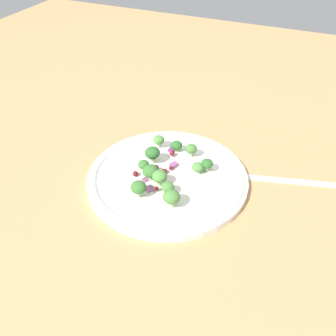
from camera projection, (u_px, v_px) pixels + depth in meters
ground_plane at (153, 181)px, 65.92cm from camera, size 180.00×180.00×2.00cm
plate at (168, 176)px, 64.03cm from camera, size 27.86×27.86×1.70cm
dressing_pool at (168, 174)px, 63.75cm from camera, size 16.16×16.16×0.20cm
broccoli_floret_0 at (138, 188)px, 57.96cm from camera, size 2.55×2.55×2.58cm
broccoli_floret_1 at (160, 177)px, 60.29cm from camera, size 2.54×2.54×2.57cm
broccoli_floret_2 at (168, 187)px, 58.80cm from camera, size 2.06×2.06×2.09cm
broccoli_floret_3 at (143, 165)px, 63.03cm from camera, size 1.96×1.96×1.98cm
broccoli_floret_4 at (207, 164)px, 63.38cm from camera, size 2.09×2.09×2.12cm
broccoli_floret_5 at (172, 197)px, 56.18cm from camera, size 2.70×2.70×2.74cm
broccoli_floret_6 at (176, 146)px, 68.17cm from camera, size 2.18×2.18×2.21cm
broccoli_floret_7 at (152, 153)px, 64.71cm from camera, size 2.72×2.72×2.75cm
broccoli_floret_8 at (151, 171)px, 61.63cm from camera, size 2.74×2.74×2.77cm
broccoli_floret_9 at (191, 149)px, 66.58cm from camera, size 2.19×2.19×2.21cm
broccoli_floret_10 at (198, 167)px, 63.10cm from camera, size 2.03×2.03×2.06cm
broccoli_floret_11 at (159, 140)px, 68.73cm from camera, size 2.16×2.16×2.19cm
cranberry_0 at (157, 189)px, 59.68cm from camera, size 0.70×0.70×0.70cm
cranberry_1 at (153, 176)px, 62.30cm from camera, size 0.94×0.94×0.94cm
cranberry_2 at (171, 168)px, 64.07cm from camera, size 0.73×0.73×0.73cm
cranberry_3 at (135, 174)px, 62.92cm from camera, size 0.96×0.96×0.96cm
cranberry_4 at (156, 168)px, 63.57cm from camera, size 0.98×0.98×0.98cm
cranberry_5 at (163, 173)px, 63.03cm from camera, size 1.00×1.00×1.00cm
cranberry_6 at (172, 153)px, 67.02cm from camera, size 0.94×0.94×0.94cm
onion_bit_0 at (149, 189)px, 60.51cm from camera, size 1.78×1.81×0.54cm
onion_bit_1 at (172, 194)px, 58.94cm from camera, size 1.37×1.38×0.54cm
onion_bit_2 at (145, 180)px, 62.37cm from camera, size 1.35×1.32×0.30cm
onion_bit_3 at (174, 164)px, 64.93cm from camera, size 1.62×1.52×0.43cm
onion_bit_4 at (172, 150)px, 68.96cm from camera, size 1.37×1.26×0.50cm
fork at (274, 179)px, 64.36cm from camera, size 6.55×18.43×0.50cm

